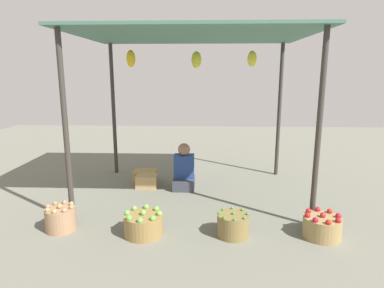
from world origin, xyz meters
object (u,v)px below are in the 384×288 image
(basket_green_apples, at_px, (144,224))
(wooden_crate_near_vendor, at_px, (147,181))
(basket_red_apples, at_px, (322,226))
(vendor_person, at_px, (184,171))
(wooden_crate_stacked_rear, at_px, (145,176))
(basket_potatoes, at_px, (61,218))
(basket_green_chilies, at_px, (233,225))

(basket_green_apples, height_order, wooden_crate_near_vendor, basket_green_apples)
(basket_red_apples, xyz_separation_m, wooden_crate_near_vendor, (-2.42, 1.66, -0.02))
(vendor_person, relative_size, basket_red_apples, 1.74)
(basket_red_apples, xyz_separation_m, wooden_crate_stacked_rear, (-2.50, 1.96, -0.03))
(basket_potatoes, xyz_separation_m, basket_green_apples, (1.06, -0.08, -0.02))
(vendor_person, distance_m, wooden_crate_stacked_rear, 0.80)
(basket_green_apples, xyz_separation_m, wooden_crate_near_vendor, (-0.26, 1.69, -0.03))
(vendor_person, bearing_deg, wooden_crate_stacked_rear, 158.63)
(vendor_person, distance_m, wooden_crate_near_vendor, 0.67)
(vendor_person, distance_m, basket_red_apples, 2.44)
(basket_red_apples, height_order, wooden_crate_stacked_rear, basket_red_apples)
(basket_red_apples, bearing_deg, wooden_crate_near_vendor, 145.43)
(basket_green_chilies, height_order, wooden_crate_stacked_rear, basket_green_chilies)
(basket_red_apples, bearing_deg, vendor_person, 136.57)
(basket_green_apples, bearing_deg, basket_green_chilies, 0.68)
(vendor_person, height_order, basket_red_apples, vendor_person)
(basket_green_apples, bearing_deg, basket_potatoes, 175.83)
(basket_green_chilies, bearing_deg, basket_potatoes, 178.28)
(basket_red_apples, bearing_deg, basket_green_chilies, -179.22)
(basket_green_chilies, distance_m, basket_red_apples, 1.07)
(vendor_person, bearing_deg, basket_red_apples, -43.43)
(basket_red_apples, distance_m, wooden_crate_stacked_rear, 3.17)
(wooden_crate_near_vendor, bearing_deg, vendor_person, 1.05)
(vendor_person, xyz_separation_m, basket_green_apples, (-0.39, -1.70, -0.16))
(wooden_crate_near_vendor, bearing_deg, basket_green_apples, -81.30)
(basket_green_apples, bearing_deg, basket_red_apples, 0.73)
(vendor_person, bearing_deg, wooden_crate_near_vendor, -178.95)
(basket_potatoes, bearing_deg, basket_green_apples, -4.17)
(vendor_person, xyz_separation_m, basket_green_chilies, (0.70, -1.69, -0.16))
(basket_green_chilies, height_order, wooden_crate_near_vendor, basket_green_chilies)
(basket_potatoes, distance_m, basket_red_apples, 3.22)
(wooden_crate_near_vendor, bearing_deg, wooden_crate_stacked_rear, 105.44)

